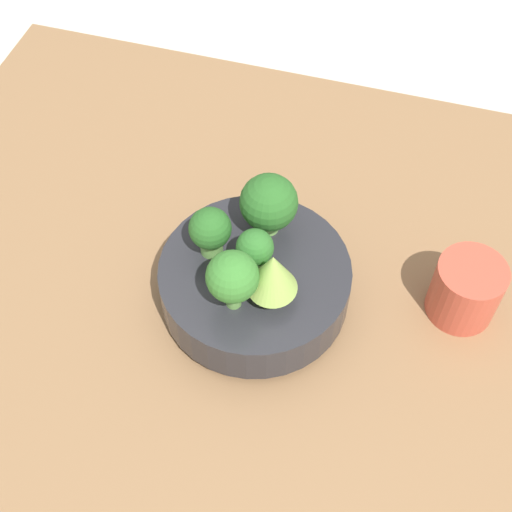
{
  "coord_description": "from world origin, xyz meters",
  "views": [
    {
      "loc": [
        -0.17,
        0.47,
        0.81
      ],
      "look_at": [
        -0.03,
        -0.0,
        0.13
      ],
      "focal_mm": 50.0,
      "sensor_mm": 36.0,
      "label": 1
    }
  ],
  "objects": [
    {
      "name": "ground_plane",
      "position": [
        0.0,
        0.0,
        0.0
      ],
      "size": [
        6.0,
        6.0,
        0.0
      ],
      "primitive_type": "plane",
      "color": "beige"
    },
    {
      "name": "table",
      "position": [
        0.0,
        0.0,
        0.02
      ],
      "size": [
        1.02,
        0.9,
        0.04
      ],
      "color": "olive",
      "rests_on": "ground_plane"
    },
    {
      "name": "bowl",
      "position": [
        -0.03,
        -0.0,
        0.08
      ],
      "size": [
        0.24,
        0.24,
        0.07
      ],
      "color": "#28282D",
      "rests_on": "table"
    },
    {
      "name": "broccoli_floret_back",
      "position": [
        -0.02,
        0.05,
        0.16
      ],
      "size": [
        0.06,
        0.06,
        0.08
      ],
      "color": "#6BA34C",
      "rests_on": "bowl"
    },
    {
      "name": "broccoli_floret_front",
      "position": [
        -0.03,
        -0.06,
        0.16
      ],
      "size": [
        0.07,
        0.07,
        0.09
      ],
      "color": "#7AB256",
      "rests_on": "bowl"
    },
    {
      "name": "broccoli_floret_center",
      "position": [
        -0.03,
        -0.0,
        0.15
      ],
      "size": [
        0.04,
        0.04,
        0.07
      ],
      "color": "#7AB256",
      "rests_on": "bowl"
    },
    {
      "name": "romanesco_piece_far",
      "position": [
        -0.06,
        0.03,
        0.16
      ],
      "size": [
        0.06,
        0.06,
        0.08
      ],
      "color": "#6BA34C",
      "rests_on": "bowl"
    },
    {
      "name": "broccoli_floret_right",
      "position": [
        0.03,
        -0.01,
        0.15
      ],
      "size": [
        0.05,
        0.05,
        0.07
      ],
      "color": "#6BA34C",
      "rests_on": "bowl"
    },
    {
      "name": "cup",
      "position": [
        -0.28,
        -0.06,
        0.08
      ],
      "size": [
        0.09,
        0.09,
        0.08
      ],
      "color": "#C64C38",
      "rests_on": "table"
    }
  ]
}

